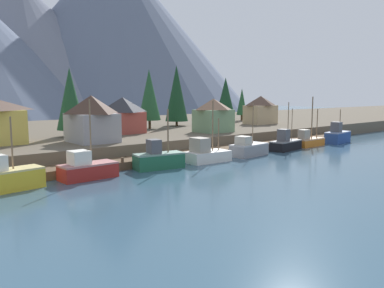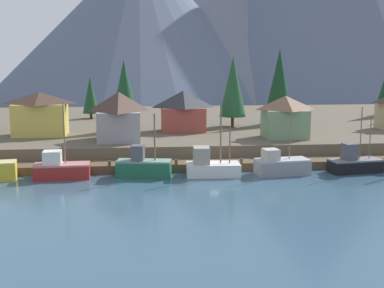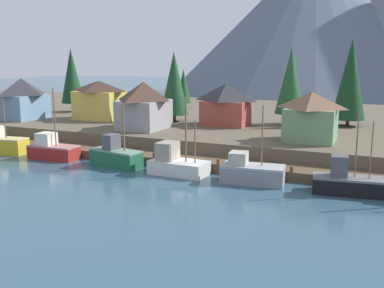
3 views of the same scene
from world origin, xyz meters
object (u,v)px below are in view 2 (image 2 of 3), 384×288
object	(u,v)px
fishing_boat_white	(211,166)
fishing_boat_green	(143,166)
conifer_near_right	(233,86)
conifer_mid_right	(124,92)
conifer_back_right	(279,84)
fishing_boat_black	(354,163)
fishing_boat_red	(60,168)
house_green	(285,116)
house_grey	(119,116)
fishing_boat_grey	(281,165)
house_yellow	(40,113)
house_red	(183,111)
conifer_centre	(90,95)

from	to	relation	value
fishing_boat_white	fishing_boat_green	bearing A→B (deg)	-178.29
fishing_boat_white	conifer_near_right	xyz separation A→B (m)	(6.94, 24.58, 7.93)
conifer_mid_right	conifer_back_right	bearing A→B (deg)	13.02
fishing_boat_white	fishing_boat_black	xyz separation A→B (m)	(17.60, 0.02, -0.06)
fishing_boat_black	fishing_boat_green	bearing A→B (deg)	172.12
fishing_boat_red	conifer_near_right	size ratio (longest dim) A/B	0.77
fishing_boat_red	conifer_mid_right	bearing A→B (deg)	68.86
house_green	house_grey	size ratio (longest dim) A/B	0.86
fishing_boat_grey	house_grey	world-z (taller)	house_grey
house_yellow	house_red	size ratio (longest dim) A/B	1.12
fishing_boat_grey	house_red	distance (m)	22.91
fishing_boat_red	fishing_boat_white	distance (m)	17.41
fishing_boat_red	house_green	distance (m)	32.10
house_red	conifer_centre	distance (m)	24.38
fishing_boat_red	house_grey	world-z (taller)	house_grey
conifer_near_right	house_red	bearing A→B (deg)	-151.58
fishing_boat_green	conifer_near_right	bearing A→B (deg)	67.81
house_grey	conifer_mid_right	bearing A→B (deg)	86.63
house_green	house_yellow	xyz separation A→B (m)	(-34.86, 5.75, 0.17)
fishing_boat_grey	conifer_near_right	size ratio (longest dim) A/B	0.69
fishing_boat_green	fishing_boat_black	size ratio (longest dim) A/B	0.94
fishing_boat_black	house_grey	bearing A→B (deg)	149.37
house_red	conifer_back_right	world-z (taller)	conifer_back_right
fishing_boat_green	house_grey	xyz separation A→B (m)	(-3.14, 12.03, 4.65)
house_grey	conifer_near_right	distance (m)	22.12
conifer_mid_right	fishing_boat_black	bearing A→B (deg)	-36.39
fishing_boat_red	conifer_mid_right	distance (m)	22.86
conifer_back_right	house_grey	bearing A→B (deg)	-150.91
fishing_boat_white	fishing_boat_grey	world-z (taller)	fishing_boat_white
conifer_back_right	conifer_centre	distance (m)	34.71
fishing_boat_red	fishing_boat_grey	size ratio (longest dim) A/B	1.11
house_yellow	house_red	world-z (taller)	house_yellow
fishing_boat_red	house_green	xyz separation A→B (m)	(29.59, 11.63, 4.39)
fishing_boat_white	conifer_back_right	world-z (taller)	conifer_back_right
fishing_boat_grey	fishing_boat_black	xyz separation A→B (m)	(9.13, 0.12, -0.00)
fishing_boat_grey	house_green	world-z (taller)	house_green
fishing_boat_green	conifer_mid_right	world-z (taller)	conifer_mid_right
fishing_boat_green	fishing_boat_white	xyz separation A→B (m)	(7.91, -0.08, -0.09)
conifer_centre	fishing_boat_black	bearing A→B (deg)	-47.81
fishing_boat_grey	house_grey	bearing A→B (deg)	141.26
fishing_boat_white	conifer_back_right	xyz separation A→B (m)	(15.20, 26.72, 8.22)
conifer_near_right	fishing_boat_black	bearing A→B (deg)	-66.54
house_green	house_red	xyz separation A→B (m)	(-13.77, 8.10, 0.14)
house_red	conifer_mid_right	bearing A→B (deg)	174.98
fishing_boat_black	fishing_boat_grey	bearing A→B (deg)	173.00
house_yellow	conifer_back_right	size ratio (longest dim) A/B	0.61
fishing_boat_grey	conifer_mid_right	xyz separation A→B (m)	(-19.01, 20.86, 7.43)
house_green	conifer_near_right	bearing A→B (deg)	112.44
house_red	conifer_mid_right	size ratio (longest dim) A/B	0.63
conifer_near_right	conifer_mid_right	world-z (taller)	conifer_near_right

